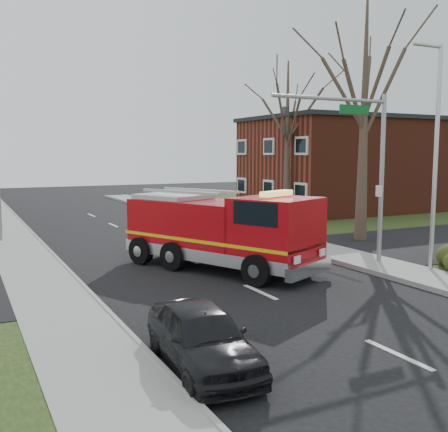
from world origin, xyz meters
name	(u,v)px	position (x,y,z in m)	size (l,w,h in m)	color
ground	(260,292)	(0.00, 0.00, 0.00)	(120.00, 120.00, 0.00)	black
sidewalk_right	(401,271)	(6.20, 0.00, 0.07)	(2.40, 80.00, 0.15)	gray
sidewalk_left	(64,317)	(-6.20, 0.00, 0.07)	(2.40, 80.00, 0.15)	gray
brick_building	(351,164)	(19.00, 18.00, 3.66)	(15.40, 10.40, 7.25)	maroon
health_center_sign	(302,212)	(10.50, 12.50, 0.88)	(0.12, 2.00, 1.40)	#511613
bare_tree_near	(365,94)	(9.50, 6.00, 7.41)	(6.00, 6.00, 12.00)	#32281D
bare_tree_far	(287,123)	(11.00, 15.00, 6.49)	(5.25, 5.25, 10.50)	#32281D
traffic_signal_mast	(357,148)	(5.21, 1.50, 4.71)	(5.29, 0.18, 6.80)	gray
streetlight_pole	(435,152)	(7.14, -0.50, 4.55)	(1.48, 0.16, 8.40)	#B7BABF
fire_engine	(222,233)	(0.43, 3.60, 1.44)	(5.68, 8.29, 3.18)	#A3070E
parked_car_maroon	(202,337)	(-4.20, -4.64, 0.68)	(1.61, 3.99, 1.36)	black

